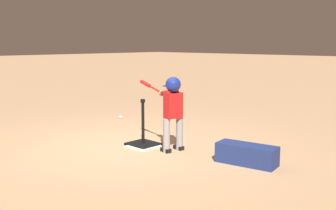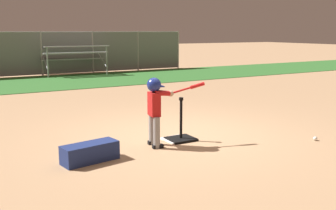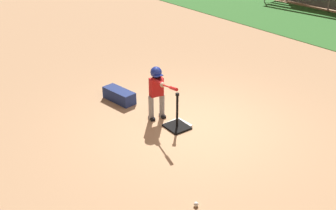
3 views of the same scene
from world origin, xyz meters
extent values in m
plane|color=tan|center=(0.00, 0.00, 0.00)|extent=(90.00, 90.00, 0.00)
cube|color=white|center=(-0.21, -0.23, 0.01)|extent=(0.47, 0.47, 0.02)
cube|color=black|center=(-0.15, -0.30, 0.02)|extent=(0.47, 0.43, 0.04)
cylinder|color=black|center=(-0.15, -0.30, 0.38)|extent=(0.05, 0.05, 0.68)
cylinder|color=black|center=(-0.15, -0.30, 0.75)|extent=(0.08, 0.08, 0.05)
cylinder|color=gray|center=(-0.71, -0.27, 0.26)|extent=(0.13, 0.13, 0.53)
cube|color=black|center=(-0.69, -0.27, 0.03)|extent=(0.19, 0.12, 0.06)
cylinder|color=gray|center=(-0.76, -0.52, 0.26)|extent=(0.13, 0.13, 0.53)
cube|color=black|center=(-0.74, -0.52, 0.03)|extent=(0.19, 0.12, 0.06)
cube|color=red|center=(-0.73, -0.39, 0.72)|extent=(0.19, 0.30, 0.39)
sphere|color=tan|center=(-0.73, -0.39, 1.03)|extent=(0.20, 0.20, 0.20)
sphere|color=navy|center=(-0.73, -0.39, 1.05)|extent=(0.24, 0.24, 0.24)
cube|color=navy|center=(-0.64, -0.41, 1.02)|extent=(0.15, 0.19, 0.01)
cylinder|color=red|center=(-0.58, -0.38, 0.90)|extent=(0.32, 0.21, 0.11)
cylinder|color=red|center=(-0.60, -0.46, 0.90)|extent=(0.32, 0.12, 0.11)
sphere|color=tan|center=(-0.45, -0.44, 0.89)|extent=(0.10, 0.10, 0.10)
cylinder|color=red|center=(-0.15, -0.49, 0.95)|extent=(0.60, 0.13, 0.17)
cylinder|color=red|center=(0.04, -0.52, 1.00)|extent=(0.27, 0.10, 0.12)
cylinder|color=black|center=(-0.46, -0.44, 0.88)|extent=(0.03, 0.05, 0.05)
sphere|color=white|center=(1.91, -1.50, 0.04)|extent=(0.07, 0.07, 0.07)
cube|color=#93969E|center=(-5.85, 12.97, 0.04)|extent=(3.91, 0.80, 0.04)
cube|color=navy|center=(-1.93, -0.62, 0.14)|extent=(0.88, 0.46, 0.28)
camera|label=1|loc=(-4.83, 3.95, 1.69)|focal=42.00mm
camera|label=2|loc=(-3.69, -6.06, 1.92)|focal=42.00mm
camera|label=3|loc=(5.39, -4.54, 3.99)|focal=42.00mm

